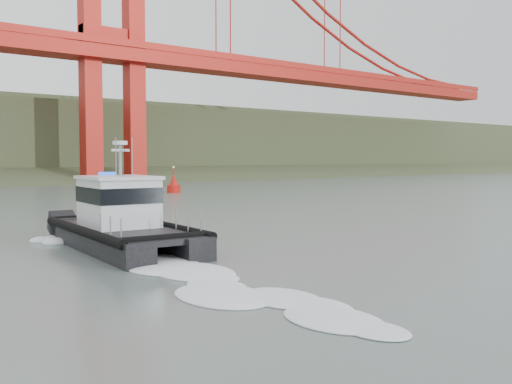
% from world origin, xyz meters
% --- Properties ---
extents(ground, '(400.00, 400.00, 0.00)m').
position_xyz_m(ground, '(0.00, 0.00, 0.00)').
color(ground, '#54635D').
rests_on(ground, ground).
extents(patrol_boat, '(4.60, 11.13, 5.30)m').
position_xyz_m(patrol_boat, '(-7.40, 6.92, 1.33)').
color(patrol_boat, black).
rests_on(patrol_boat, ground).
extents(nav_buoy, '(1.69, 1.69, 3.53)m').
position_xyz_m(nav_buoy, '(16.43, 44.22, 0.93)').
color(nav_buoy, red).
rests_on(nav_buoy, ground).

